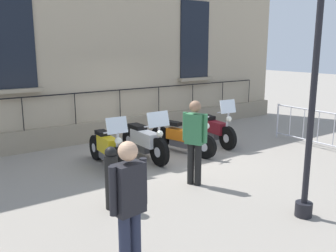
{
  "coord_description": "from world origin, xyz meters",
  "views": [
    {
      "loc": [
        7.53,
        -5.3,
        2.77
      ],
      "look_at": [
        0.15,
        0.0,
        0.8
      ],
      "focal_mm": 39.6,
      "sensor_mm": 36.0,
      "label": 1
    }
  ],
  "objects_px": {
    "motorcycle_maroon": "(214,130)",
    "pedestrian_walking": "(129,203)",
    "bollard": "(112,178)",
    "motorcycle_yellow": "(107,150)",
    "motorcycle_white": "(145,141)",
    "lamppost": "(320,6)",
    "crowd_barrier": "(311,126)",
    "motorcycle_orange": "(182,138)",
    "pedestrian_standing": "(195,138)"
  },
  "relations": [
    {
      "from": "motorcycle_maroon",
      "to": "pedestrian_walking",
      "type": "height_order",
      "value": "pedestrian_walking"
    },
    {
      "from": "bollard",
      "to": "pedestrian_walking",
      "type": "height_order",
      "value": "pedestrian_walking"
    },
    {
      "from": "motorcycle_yellow",
      "to": "bollard",
      "type": "distance_m",
      "value": 2.31
    },
    {
      "from": "motorcycle_white",
      "to": "bollard",
      "type": "height_order",
      "value": "motorcycle_white"
    },
    {
      "from": "motorcycle_yellow",
      "to": "pedestrian_walking",
      "type": "bearing_deg",
      "value": -23.07
    },
    {
      "from": "lamppost",
      "to": "bollard",
      "type": "height_order",
      "value": "lamppost"
    },
    {
      "from": "crowd_barrier",
      "to": "bollard",
      "type": "bearing_deg",
      "value": -85.94
    },
    {
      "from": "bollard",
      "to": "pedestrian_walking",
      "type": "distance_m",
      "value": 2.09
    },
    {
      "from": "motorcycle_white",
      "to": "bollard",
      "type": "relative_size",
      "value": 1.83
    },
    {
      "from": "lamppost",
      "to": "pedestrian_walking",
      "type": "distance_m",
      "value": 3.96
    },
    {
      "from": "motorcycle_white",
      "to": "motorcycle_maroon",
      "type": "bearing_deg",
      "value": 90.51
    },
    {
      "from": "motorcycle_yellow",
      "to": "motorcycle_orange",
      "type": "xyz_separation_m",
      "value": [
        0.11,
        2.1,
        -0.01
      ]
    },
    {
      "from": "crowd_barrier",
      "to": "pedestrian_standing",
      "type": "distance_m",
      "value": 4.61
    },
    {
      "from": "bollard",
      "to": "pedestrian_standing",
      "type": "height_order",
      "value": "pedestrian_standing"
    },
    {
      "from": "motorcycle_yellow",
      "to": "lamppost",
      "type": "bearing_deg",
      "value": 19.14
    },
    {
      "from": "motorcycle_maroon",
      "to": "lamppost",
      "type": "distance_m",
      "value": 5.49
    },
    {
      "from": "pedestrian_walking",
      "to": "motorcycle_maroon",
      "type": "bearing_deg",
      "value": 128.54
    },
    {
      "from": "motorcycle_yellow",
      "to": "pedestrian_walking",
      "type": "height_order",
      "value": "pedestrian_walking"
    },
    {
      "from": "lamppost",
      "to": "pedestrian_standing",
      "type": "xyz_separation_m",
      "value": [
        -2.18,
        -0.55,
        -2.36
      ]
    },
    {
      "from": "pedestrian_standing",
      "to": "lamppost",
      "type": "bearing_deg",
      "value": 14.09
    },
    {
      "from": "motorcycle_maroon",
      "to": "bollard",
      "type": "height_order",
      "value": "motorcycle_maroon"
    },
    {
      "from": "motorcycle_maroon",
      "to": "crowd_barrier",
      "type": "height_order",
      "value": "motorcycle_maroon"
    },
    {
      "from": "bollard",
      "to": "motorcycle_maroon",
      "type": "bearing_deg",
      "value": 116.18
    },
    {
      "from": "motorcycle_maroon",
      "to": "bollard",
      "type": "relative_size",
      "value": 1.75
    },
    {
      "from": "motorcycle_yellow",
      "to": "motorcycle_white",
      "type": "height_order",
      "value": "motorcycle_white"
    },
    {
      "from": "bollard",
      "to": "pedestrian_walking",
      "type": "xyz_separation_m",
      "value": [
        1.91,
        -0.74,
        0.42
      ]
    },
    {
      "from": "lamppost",
      "to": "bollard",
      "type": "xyz_separation_m",
      "value": [
        -2.12,
        -2.43,
        -2.78
      ]
    },
    {
      "from": "crowd_barrier",
      "to": "bollard",
      "type": "relative_size",
      "value": 2.16
    },
    {
      "from": "crowd_barrier",
      "to": "motorcycle_yellow",
      "type": "bearing_deg",
      "value": -106.61
    },
    {
      "from": "motorcycle_orange",
      "to": "bollard",
      "type": "height_order",
      "value": "bollard"
    },
    {
      "from": "motorcycle_white",
      "to": "motorcycle_maroon",
      "type": "height_order",
      "value": "motorcycle_maroon"
    },
    {
      "from": "lamppost",
      "to": "bollard",
      "type": "distance_m",
      "value": 4.26
    },
    {
      "from": "lamppost",
      "to": "pedestrian_walking",
      "type": "relative_size",
      "value": 2.87
    },
    {
      "from": "motorcycle_orange",
      "to": "pedestrian_walking",
      "type": "distance_m",
      "value": 5.48
    },
    {
      "from": "motorcycle_maroon",
      "to": "lamppost",
      "type": "height_order",
      "value": "lamppost"
    },
    {
      "from": "motorcycle_white",
      "to": "crowd_barrier",
      "type": "relative_size",
      "value": 0.85
    },
    {
      "from": "motorcycle_maroon",
      "to": "lamppost",
      "type": "xyz_separation_m",
      "value": [
        4.26,
        -1.9,
        2.9
      ]
    },
    {
      "from": "pedestrian_standing",
      "to": "motorcycle_white",
      "type": "bearing_deg",
      "value": 177.05
    },
    {
      "from": "motorcycle_maroon",
      "to": "pedestrian_walking",
      "type": "bearing_deg",
      "value": -51.46
    },
    {
      "from": "motorcycle_yellow",
      "to": "pedestrian_standing",
      "type": "xyz_separation_m",
      "value": [
        2.04,
        0.92,
        0.57
      ]
    },
    {
      "from": "motorcycle_yellow",
      "to": "lamppost",
      "type": "height_order",
      "value": "lamppost"
    },
    {
      "from": "pedestrian_standing",
      "to": "pedestrian_walking",
      "type": "bearing_deg",
      "value": -53.18
    },
    {
      "from": "bollard",
      "to": "motorcycle_orange",
      "type": "bearing_deg",
      "value": 122.86
    },
    {
      "from": "lamppost",
      "to": "motorcycle_orange",
      "type": "bearing_deg",
      "value": 171.17
    },
    {
      "from": "lamppost",
      "to": "crowd_barrier",
      "type": "distance_m",
      "value": 5.53
    },
    {
      "from": "crowd_barrier",
      "to": "motorcycle_orange",
      "type": "bearing_deg",
      "value": -114.23
    },
    {
      "from": "pedestrian_walking",
      "to": "motorcycle_orange",
      "type": "bearing_deg",
      "value": 135.63
    },
    {
      "from": "motorcycle_white",
      "to": "pedestrian_walking",
      "type": "height_order",
      "value": "pedestrian_walking"
    },
    {
      "from": "pedestrian_standing",
      "to": "crowd_barrier",
      "type": "bearing_deg",
      "value": 95.06
    },
    {
      "from": "motorcycle_white",
      "to": "pedestrian_standing",
      "type": "xyz_separation_m",
      "value": [
        2.06,
        -0.11,
        0.53
      ]
    }
  ]
}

